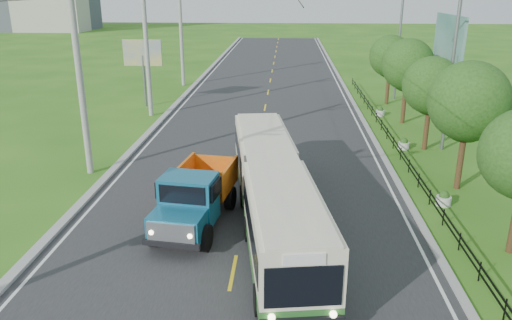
# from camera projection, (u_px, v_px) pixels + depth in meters

# --- Properties ---
(ground) EXTENTS (240.00, 240.00, 0.00)m
(ground) POSITION_uv_depth(u_px,v_px,m) (233.00, 273.00, 16.64)
(ground) COLOR #2B6117
(ground) RESTS_ON ground
(road) EXTENTS (14.00, 120.00, 0.02)m
(road) POSITION_uv_depth(u_px,v_px,m) (263.00, 120.00, 35.49)
(road) COLOR #28282B
(road) RESTS_ON ground
(curb_left) EXTENTS (0.40, 120.00, 0.15)m
(curb_left) POSITION_uv_depth(u_px,v_px,m) (163.00, 118.00, 35.88)
(curb_left) COLOR #9E9E99
(curb_left) RESTS_ON ground
(curb_right) EXTENTS (0.30, 120.00, 0.10)m
(curb_right) POSITION_uv_depth(u_px,v_px,m) (364.00, 122.00, 35.06)
(curb_right) COLOR #9E9E99
(curb_right) RESTS_ON ground
(edge_line_left) EXTENTS (0.12, 120.00, 0.00)m
(edge_line_left) POSITION_uv_depth(u_px,v_px,m) (170.00, 119.00, 35.87)
(edge_line_left) COLOR silver
(edge_line_left) RESTS_ON road
(edge_line_right) EXTENTS (0.12, 120.00, 0.00)m
(edge_line_right) POSITION_uv_depth(u_px,v_px,m) (357.00, 122.00, 35.09)
(edge_line_right) COLOR silver
(edge_line_right) RESTS_ON road
(centre_dash) EXTENTS (0.12, 2.20, 0.00)m
(centre_dash) POSITION_uv_depth(u_px,v_px,m) (233.00, 272.00, 16.63)
(centre_dash) COLOR yellow
(centre_dash) RESTS_ON road
(railing_right) EXTENTS (0.04, 40.00, 0.60)m
(railing_right) POSITION_uv_depth(u_px,v_px,m) (393.00, 144.00, 29.27)
(railing_right) COLOR black
(railing_right) RESTS_ON ground
(pole_near) EXTENTS (3.51, 0.32, 10.00)m
(pole_near) POSITION_uv_depth(u_px,v_px,m) (80.00, 73.00, 23.93)
(pole_near) COLOR gray
(pole_near) RESTS_ON ground
(pole_mid) EXTENTS (3.51, 0.32, 10.00)m
(pole_mid) POSITION_uv_depth(u_px,v_px,m) (147.00, 45.00, 35.24)
(pole_mid) COLOR gray
(pole_mid) RESTS_ON ground
(pole_far) EXTENTS (3.51, 0.32, 10.00)m
(pole_far) POSITION_uv_depth(u_px,v_px,m) (181.00, 31.00, 46.54)
(pole_far) COLOR gray
(pole_far) RESTS_ON ground
(tree_third) EXTENTS (3.60, 3.62, 6.00)m
(tree_third) POSITION_uv_depth(u_px,v_px,m) (468.00, 105.00, 22.42)
(tree_third) COLOR #382314
(tree_third) RESTS_ON ground
(tree_fourth) EXTENTS (3.24, 3.31, 5.40)m
(tree_fourth) POSITION_uv_depth(u_px,v_px,m) (431.00, 88.00, 28.21)
(tree_fourth) COLOR #382314
(tree_fourth) RESTS_ON ground
(tree_fifth) EXTENTS (3.48, 3.52, 5.80)m
(tree_fifth) POSITION_uv_depth(u_px,v_px,m) (408.00, 67.00, 33.78)
(tree_fifth) COLOR #382314
(tree_fifth) RESTS_ON ground
(tree_back) EXTENTS (3.30, 3.36, 5.50)m
(tree_back) POSITION_uv_depth(u_px,v_px,m) (391.00, 58.00, 39.50)
(tree_back) COLOR #382314
(tree_back) RESTS_ON ground
(streetlight_mid) EXTENTS (3.02, 0.20, 9.07)m
(streetlight_mid) POSITION_uv_depth(u_px,v_px,m) (449.00, 65.00, 27.60)
(streetlight_mid) COLOR slate
(streetlight_mid) RESTS_ON ground
(streetlight_far) EXTENTS (3.02, 0.20, 9.07)m
(streetlight_far) POSITION_uv_depth(u_px,v_px,m) (397.00, 40.00, 40.79)
(streetlight_far) COLOR slate
(streetlight_far) RESTS_ON ground
(planter_near) EXTENTS (0.64, 0.64, 0.67)m
(planter_near) POSITION_uv_depth(u_px,v_px,m) (444.00, 199.00, 21.70)
(planter_near) COLOR silver
(planter_near) RESTS_ON ground
(planter_mid) EXTENTS (0.64, 0.64, 0.67)m
(planter_mid) POSITION_uv_depth(u_px,v_px,m) (404.00, 144.00, 29.24)
(planter_mid) COLOR silver
(planter_mid) RESTS_ON ground
(planter_far) EXTENTS (0.64, 0.64, 0.67)m
(planter_far) POSITION_uv_depth(u_px,v_px,m) (380.00, 112.00, 36.78)
(planter_far) COLOR silver
(planter_far) RESTS_ON ground
(billboard_left) EXTENTS (3.00, 0.20, 5.20)m
(billboard_left) POSITION_uv_depth(u_px,v_px,m) (143.00, 57.00, 38.54)
(billboard_left) COLOR slate
(billboard_left) RESTS_ON ground
(billboard_right) EXTENTS (0.24, 6.00, 7.30)m
(billboard_right) POSITION_uv_depth(u_px,v_px,m) (448.00, 45.00, 33.01)
(billboard_right) COLOR slate
(billboard_right) RESTS_ON ground
(bus) EXTENTS (4.29, 14.37, 2.74)m
(bus) POSITION_uv_depth(u_px,v_px,m) (272.00, 186.00, 19.54)
(bus) COLOR #2A6127
(bus) RESTS_ON ground
(dump_truck) EXTENTS (2.88, 5.88, 2.37)m
(dump_truck) POSITION_uv_depth(u_px,v_px,m) (196.00, 193.00, 19.59)
(dump_truck) COLOR #145979
(dump_truck) RESTS_ON ground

